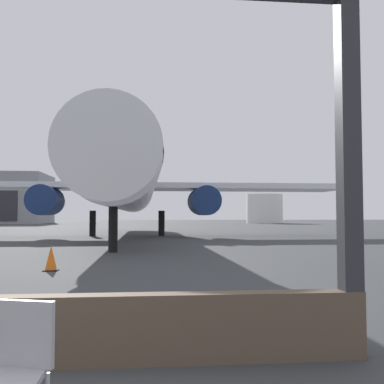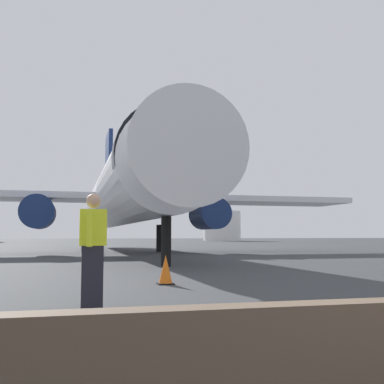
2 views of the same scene
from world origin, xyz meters
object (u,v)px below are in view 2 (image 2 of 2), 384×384
Objects in this scene: traffic_cone at (166,270)px; fuel_storage_tank at (222,226)px; ground_crew_worker at (93,249)px; airplane at (126,193)px.

traffic_cone is 77.77m from fuel_storage_tank.
traffic_cone is 0.10× the size of fuel_storage_tank.
fuel_storage_tank is (26.90, 76.84, 1.85)m from ground_crew_worker.
airplane is 19.30× the size of ground_crew_worker.
fuel_storage_tank reaches higher than traffic_cone.
ground_crew_worker is at bearing -97.60° from airplane.
traffic_cone is at bearing -108.86° from fuel_storage_tank.
ground_crew_worker is at bearing -118.36° from traffic_cone.
airplane is 4.86× the size of fuel_storage_tank.
airplane is 51.04× the size of traffic_cone.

